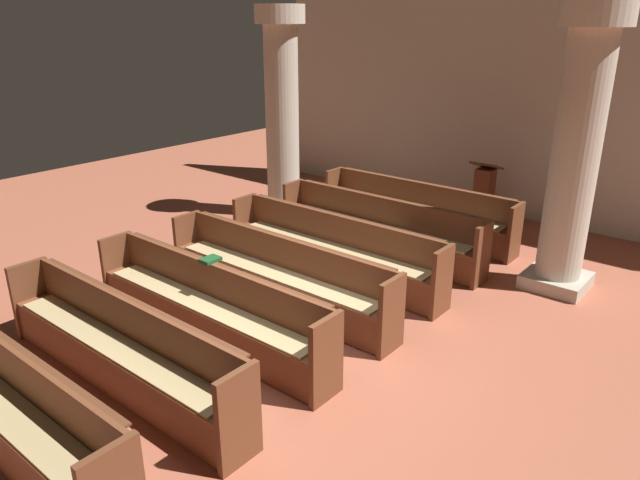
% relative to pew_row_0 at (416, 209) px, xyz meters
% --- Properties ---
extents(ground_plane, '(19.20, 19.20, 0.00)m').
position_rel_pew_row_0_xyz_m(ground_plane, '(0.74, -4.02, -0.46)').
color(ground_plane, '#AD5B42').
extents(back_wall, '(10.00, 0.16, 4.50)m').
position_rel_pew_row_0_xyz_m(back_wall, '(0.74, 2.06, 1.79)').
color(back_wall, beige).
rests_on(back_wall, ground).
extents(pew_row_0, '(3.37, 0.47, 0.85)m').
position_rel_pew_row_0_xyz_m(pew_row_0, '(0.00, 0.00, 0.00)').
color(pew_row_0, brown).
rests_on(pew_row_0, ground).
extents(pew_row_1, '(3.37, 0.46, 0.85)m').
position_rel_pew_row_0_xyz_m(pew_row_1, '(0.00, -1.09, 0.00)').
color(pew_row_1, brown).
rests_on(pew_row_1, ground).
extents(pew_row_2, '(3.37, 0.46, 0.85)m').
position_rel_pew_row_0_xyz_m(pew_row_2, '(0.00, -2.17, 0.00)').
color(pew_row_2, brown).
rests_on(pew_row_2, ground).
extents(pew_row_3, '(3.37, 0.46, 0.85)m').
position_rel_pew_row_0_xyz_m(pew_row_3, '(0.00, -3.26, 0.00)').
color(pew_row_3, brown).
rests_on(pew_row_3, ground).
extents(pew_row_4, '(3.37, 0.46, 0.85)m').
position_rel_pew_row_0_xyz_m(pew_row_4, '(0.00, -4.35, 0.00)').
color(pew_row_4, brown).
rests_on(pew_row_4, ground).
extents(pew_row_5, '(3.37, 0.47, 0.85)m').
position_rel_pew_row_0_xyz_m(pew_row_5, '(0.00, -5.43, 0.00)').
color(pew_row_5, brown).
rests_on(pew_row_5, ground).
extents(pew_row_6, '(3.37, 0.46, 0.85)m').
position_rel_pew_row_0_xyz_m(pew_row_6, '(0.00, -6.52, 0.00)').
color(pew_row_6, brown).
rests_on(pew_row_6, ground).
extents(pillar_aisle_side, '(0.83, 0.83, 3.54)m').
position_rel_pew_row_0_xyz_m(pillar_aisle_side, '(2.46, -0.51, 1.39)').
color(pillar_aisle_side, '#B6AD9A').
rests_on(pillar_aisle_side, ground).
extents(pillar_far_side, '(0.83, 0.83, 3.54)m').
position_rel_pew_row_0_xyz_m(pillar_far_side, '(-2.41, -0.52, 1.39)').
color(pillar_far_side, '#B6AD9A').
rests_on(pillar_far_side, ground).
extents(lectern, '(0.48, 0.45, 1.08)m').
position_rel_pew_row_0_xyz_m(lectern, '(0.56, 1.30, -0.01)').
color(lectern, '#562B1A').
rests_on(lectern, ground).
extents(hymn_book, '(0.16, 0.21, 0.04)m').
position_rel_pew_row_0_xyz_m(hymn_book, '(-0.14, -4.15, 0.41)').
color(hymn_book, '#194723').
rests_on(hymn_book, pew_row_4).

